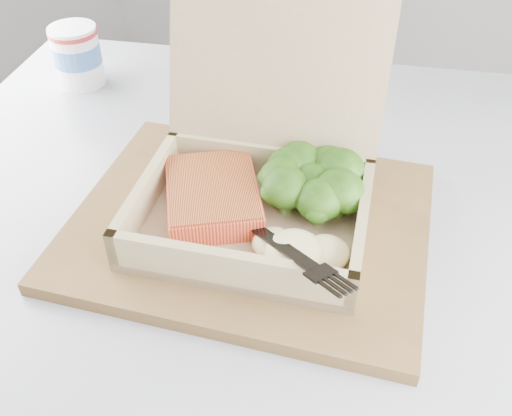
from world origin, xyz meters
The scene contains 9 objects.
cafe_table centered at (-0.45, 0.54, 0.55)m, with size 1.06×1.06×0.74m.
serving_tray centered at (-0.45, 0.55, 0.75)m, with size 0.36×0.29×0.02m, color brown.
takeout_container centered at (-0.45, 0.57, 0.81)m, with size 0.28×0.29×0.21m.
salmon_fillet centered at (-0.49, 0.54, 0.78)m, with size 0.09×0.12×0.02m, color #FF5831.
broccoli_pile centered at (-0.40, 0.59, 0.79)m, with size 0.11×0.11×0.04m, color #396E18, non-canonical shape.
mashed_potatoes centered at (-0.38, 0.50, 0.78)m, with size 0.09×0.08×0.03m, color beige.
plastic_fork centered at (-0.41, 0.51, 0.79)m, with size 0.15×0.09×0.04m.
paper_cup centered at (-0.82, 0.69, 0.79)m, with size 0.07×0.07×0.08m.
receipt centered at (-0.51, 0.71, 0.74)m, with size 0.08×0.15×0.00m, color silver.
Camera 1 is at (-0.22, 0.17, 1.15)m, focal length 40.00 mm.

